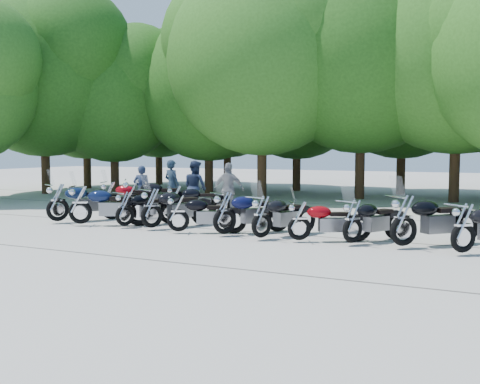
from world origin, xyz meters
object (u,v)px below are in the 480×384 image
at_px(rider_3, 172,185).
at_px(motorcycle_5, 225,211).
at_px(rider_0, 142,189).
at_px(motorcycle_3, 152,207).
at_px(motorcycle_12, 133,195).
at_px(rider_1, 195,187).
at_px(motorcycle_9, 404,218).
at_px(rider_2, 229,190).
at_px(motorcycle_0, 58,201).
at_px(motorcycle_10, 463,226).
at_px(motorcycle_4, 178,212).
at_px(motorcycle_1, 80,203).
at_px(motorcycle_7, 299,219).
at_px(motorcycle_2, 125,207).
at_px(motorcycle_6, 262,215).
at_px(motorcycle_11, 110,196).
at_px(motorcycle_13, 176,199).
at_px(motorcycle_8, 353,220).

bearing_deg(rider_3, motorcycle_5, 147.62).
bearing_deg(rider_0, motorcycle_3, 106.09).
distance_m(motorcycle_5, rider_0, 6.42).
xyz_separation_m(motorcycle_5, rider_0, (-5.27, 3.66, 0.19)).
distance_m(motorcycle_12, rider_1, 2.21).
xyz_separation_m(motorcycle_9, rider_2, (-6.45, 3.82, 0.21)).
bearing_deg(motorcycle_0, motorcycle_10, -151.71).
height_order(motorcycle_5, motorcycle_12, motorcycle_12).
bearing_deg(motorcycle_4, motorcycle_1, 63.76).
distance_m(motorcycle_7, rider_1, 6.94).
height_order(motorcycle_0, motorcycle_7, motorcycle_0).
relative_size(motorcycle_2, motorcycle_6, 0.94).
height_order(motorcycle_3, rider_1, rider_1).
bearing_deg(motorcycle_9, motorcycle_11, 28.91).
relative_size(motorcycle_4, motorcycle_13, 0.97).
bearing_deg(motorcycle_10, motorcycle_7, 41.19).
height_order(motorcycle_7, motorcycle_12, motorcycle_12).
bearing_deg(motorcycle_3, motorcycle_0, 28.68).
height_order(motorcycle_0, motorcycle_11, motorcycle_0).
relative_size(motorcycle_5, motorcycle_13, 1.09).
bearing_deg(motorcycle_13, motorcycle_12, 58.37).
bearing_deg(rider_3, motorcycle_8, 162.87).
bearing_deg(motorcycle_9, motorcycle_6, 47.57).
bearing_deg(rider_1, motorcycle_2, 112.05).
xyz_separation_m(motorcycle_6, motorcycle_10, (4.74, 0.01, 0.01)).
bearing_deg(rider_3, motorcycle_7, 157.61).
distance_m(motorcycle_1, motorcycle_4, 3.42).
xyz_separation_m(motorcycle_0, motorcycle_10, (11.69, -0.18, -0.06)).
bearing_deg(motorcycle_7, motorcycle_13, 31.91).
height_order(motorcycle_1, motorcycle_11, motorcycle_1).
bearing_deg(motorcycle_3, motorcycle_11, -8.81).
xyz_separation_m(motorcycle_3, rider_1, (-0.97, 4.09, 0.27)).
xyz_separation_m(motorcycle_10, motorcycle_13, (-9.18, 3.01, -0.03)).
bearing_deg(motorcycle_0, motorcycle_8, -150.63).
relative_size(motorcycle_2, motorcycle_9, 0.85).
xyz_separation_m(motorcycle_8, rider_1, (-6.74, 4.14, 0.32)).
bearing_deg(motorcycle_8, rider_2, -8.57).
xyz_separation_m(motorcycle_8, motorcycle_13, (-6.71, 2.80, -0.01)).
xyz_separation_m(motorcycle_2, motorcycle_7, (5.45, -0.20, -0.02)).
relative_size(motorcycle_8, motorcycle_13, 1.02).
xyz_separation_m(motorcycle_8, motorcycle_10, (2.47, -0.21, 0.02)).
relative_size(motorcycle_0, motorcycle_10, 1.09).
bearing_deg(motorcycle_13, motorcycle_2, 138.99).
xyz_separation_m(motorcycle_1, rider_2, (2.89, 4.09, 0.23)).
xyz_separation_m(motorcycle_10, motorcycle_11, (-11.87, 2.91, 0.01)).
bearing_deg(motorcycle_7, motorcycle_11, 41.09).
bearing_deg(motorcycle_1, motorcycle_7, -116.13).
distance_m(motorcycle_11, rider_1, 3.03).
bearing_deg(rider_3, rider_0, 77.81).
bearing_deg(motorcycle_7, motorcycle_10, -120.75).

